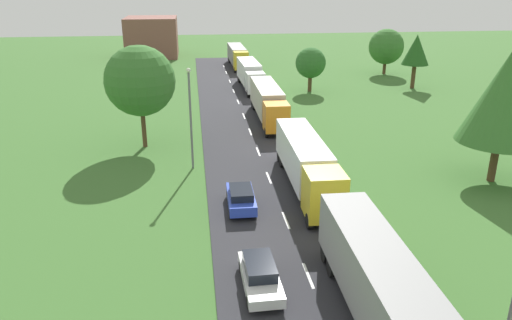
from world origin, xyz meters
TOP-DOWN VIEW (x-y plane):
  - road at (0.00, 24.50)m, footprint 10.00×140.00m
  - lane_marking_centre at (0.00, 22.78)m, footprint 0.16×124.79m
  - truck_lead at (2.17, 11.40)m, footprint 2.79×14.33m
  - truck_second at (2.44, 27.60)m, footprint 2.73×13.81m
  - truck_third at (2.53, 47.06)m, footprint 2.62×13.95m
  - truck_fourth at (2.55, 64.31)m, footprint 2.72×12.63m
  - truck_fifth at (2.48, 83.40)m, footprint 2.60×13.91m
  - car_second at (-2.70, 15.39)m, footprint 1.86×4.57m
  - car_third at (-2.73, 24.76)m, footprint 1.89×4.41m
  - lamppost_second at (-5.97, 33.05)m, footprint 0.36×0.36m
  - tree_birch at (26.07, 61.56)m, footprint 3.84×3.84m
  - tree_maple at (-10.43, 39.35)m, footprint 6.41×6.41m
  - tree_pine at (26.25, 73.12)m, footprint 5.72×5.72m
  - tree_elm at (17.30, 27.30)m, footprint 6.36×6.36m
  - tree_ash at (10.70, 61.35)m, footprint 4.22×4.22m
  - distant_building at (-13.60, 98.78)m, footprint 10.16×11.63m

SIDE VIEW (x-z plane):
  - road at x=0.00m, z-range 0.00..0.06m
  - lane_marking_centre at x=0.00m, z-range 0.06..0.07m
  - car_second at x=-2.70m, z-range 0.09..1.55m
  - car_third at x=-2.73m, z-range 0.10..1.62m
  - truck_fifth at x=2.48m, z-range 0.36..3.85m
  - truck_fourth at x=2.55m, z-range 0.30..3.99m
  - truck_second at x=2.44m, z-range 0.35..3.97m
  - truck_third at x=2.53m, z-range 0.32..4.03m
  - truck_lead at x=2.17m, z-range 0.33..4.06m
  - distant_building at x=-13.60m, z-range 0.00..7.80m
  - tree_ash at x=10.70m, z-range 0.93..7.05m
  - tree_pine at x=26.25m, z-range 0.82..8.20m
  - lamppost_second at x=-5.97m, z-range 0.48..8.88m
  - tree_birch at x=26.07m, z-range 1.63..9.27m
  - tree_maple at x=-10.43m, z-range 1.53..11.01m
  - tree_elm at x=17.30m, z-range 1.60..11.85m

